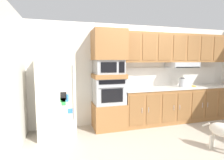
# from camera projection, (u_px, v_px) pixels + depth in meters

# --- Properties ---
(ground_plane) EXTENTS (9.60, 9.60, 0.00)m
(ground_plane) POSITION_uv_depth(u_px,v_px,m) (159.00, 136.00, 3.85)
(ground_plane) COLOR #B2A899
(back_kitchen_wall) EXTENTS (6.20, 0.12, 2.50)m
(back_kitchen_wall) POSITION_uv_depth(u_px,v_px,m) (139.00, 74.00, 4.77)
(back_kitchen_wall) COLOR silver
(back_kitchen_wall) RESTS_ON ground
(side_panel_left) EXTENTS (0.12, 7.10, 2.50)m
(side_panel_left) POSITION_uv_depth(u_px,v_px,m) (10.00, 83.00, 2.94)
(side_panel_left) COLOR silver
(side_panel_left) RESTS_ON ground
(refrigerator) EXTENTS (0.76, 0.73, 1.76)m
(refrigerator) POSITION_uv_depth(u_px,v_px,m) (57.00, 95.00, 3.82)
(refrigerator) COLOR silver
(refrigerator) RESTS_ON ground
(oven_base_cabinet) EXTENTS (0.74, 0.62, 0.60)m
(oven_base_cabinet) POSITION_uv_depth(u_px,v_px,m) (109.00, 116.00, 4.28)
(oven_base_cabinet) COLOR #996638
(oven_base_cabinet) RESTS_ON ground
(built_in_oven) EXTENTS (0.70, 0.62, 0.60)m
(built_in_oven) POSITION_uv_depth(u_px,v_px,m) (109.00, 91.00, 4.21)
(built_in_oven) COLOR #A8AAAF
(built_in_oven) RESTS_ON oven_base_cabinet
(appliance_mid_shelf) EXTENTS (0.74, 0.62, 0.10)m
(appliance_mid_shelf) POSITION_uv_depth(u_px,v_px,m) (109.00, 76.00, 4.17)
(appliance_mid_shelf) COLOR #996638
(appliance_mid_shelf) RESTS_ON built_in_oven
(microwave) EXTENTS (0.64, 0.54, 0.32)m
(microwave) POSITION_uv_depth(u_px,v_px,m) (109.00, 67.00, 4.15)
(microwave) COLOR #A8AAAF
(microwave) RESTS_ON appliance_mid_shelf
(appliance_upper_cabinet) EXTENTS (0.74, 0.62, 0.68)m
(appliance_upper_cabinet) POSITION_uv_depth(u_px,v_px,m) (109.00, 45.00, 4.10)
(appliance_upper_cabinet) COLOR #996638
(appliance_upper_cabinet) RESTS_ON microwave
(lower_cabinet_run) EXTENTS (2.99, 0.63, 0.88)m
(lower_cabinet_run) POSITION_uv_depth(u_px,v_px,m) (176.00, 104.00, 4.78)
(lower_cabinet_run) COLOR #996638
(lower_cabinet_run) RESTS_ON ground
(countertop_slab) EXTENTS (3.03, 0.64, 0.04)m
(countertop_slab) POSITION_uv_depth(u_px,v_px,m) (177.00, 87.00, 4.73)
(countertop_slab) COLOR beige
(countertop_slab) RESTS_ON lower_cabinet_run
(backsplash_panel) EXTENTS (3.03, 0.02, 0.50)m
(backsplash_panel) POSITION_uv_depth(u_px,v_px,m) (171.00, 76.00, 4.98)
(backsplash_panel) COLOR silver
(backsplash_panel) RESTS_ON countertop_slab
(upper_cabinet_with_hood) EXTENTS (2.99, 0.48, 0.88)m
(upper_cabinet_with_hood) POSITION_uv_depth(u_px,v_px,m) (176.00, 49.00, 4.74)
(upper_cabinet_with_hood) COLOR #996638
(upper_cabinet_with_hood) RESTS_ON backsplash_panel
(screwdriver) EXTENTS (0.17, 0.17, 0.03)m
(screwdriver) POSITION_uv_depth(u_px,v_px,m) (194.00, 86.00, 4.74)
(screwdriver) COLOR yellow
(screwdriver) RESTS_ON countertop_slab
(electric_kettle) EXTENTS (0.17, 0.17, 0.24)m
(electric_kettle) POSITION_uv_depth(u_px,v_px,m) (182.00, 82.00, 4.70)
(electric_kettle) COLOR #A8AAAF
(electric_kettle) RESTS_ON countertop_slab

